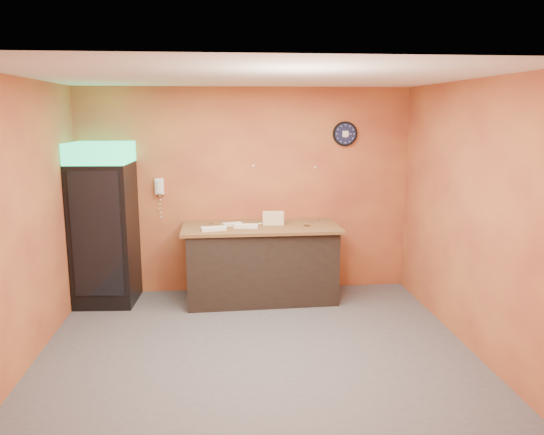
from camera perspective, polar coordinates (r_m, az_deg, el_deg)
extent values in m
plane|color=#47474C|center=(5.77, -1.70, -14.02)|extent=(4.50, 4.50, 0.00)
cube|color=#C77838|center=(7.29, -2.78, 2.85)|extent=(4.50, 0.02, 2.80)
cube|color=#C77838|center=(5.65, -25.19, -0.66)|extent=(0.02, 4.00, 2.80)
cube|color=#C77838|center=(5.91, 20.56, 0.17)|extent=(0.02, 4.00, 2.80)
cube|color=white|center=(5.23, -1.88, 14.95)|extent=(4.50, 4.00, 0.02)
cube|color=black|center=(7.19, -17.51, -1.70)|extent=(0.78, 0.78, 1.83)
cube|color=#18D07B|center=(7.04, -18.01, 6.64)|extent=(0.78, 0.78, 0.26)
cube|color=black|center=(6.82, -18.00, -1.74)|extent=(0.61, 0.06, 1.57)
cube|color=black|center=(7.08, -1.20, -5.00)|extent=(1.96, 0.93, 0.97)
cylinder|color=black|center=(7.38, 7.85, 8.91)|extent=(0.33, 0.05, 0.33)
cylinder|color=#0F1433|center=(7.36, 7.90, 8.90)|extent=(0.29, 0.01, 0.29)
cube|color=white|center=(7.35, 7.91, 8.90)|extent=(0.08, 0.00, 0.08)
cube|color=white|center=(7.28, -12.01, 3.30)|extent=(0.12, 0.07, 0.21)
cube|color=white|center=(7.23, -12.05, 3.25)|extent=(0.05, 0.04, 0.17)
cube|color=brown|center=(6.95, -1.22, -1.01)|extent=(2.06, 0.97, 0.04)
cube|color=beige|center=(6.98, 0.13, -0.55)|extent=(0.28, 0.11, 0.06)
cube|color=beige|center=(6.97, 0.13, -0.08)|extent=(0.28, 0.11, 0.06)
cube|color=beige|center=(6.95, 0.13, 0.40)|extent=(0.28, 0.11, 0.06)
cube|color=white|center=(6.69, -6.30, -1.21)|extent=(0.32, 0.17, 0.04)
cube|color=white|center=(6.80, -2.82, -0.93)|extent=(0.32, 0.15, 0.04)
cube|color=white|center=(6.95, -4.30, -0.72)|extent=(0.27, 0.17, 0.04)
cylinder|color=silver|center=(7.00, -0.90, -0.54)|extent=(0.05, 0.05, 0.05)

